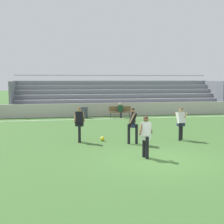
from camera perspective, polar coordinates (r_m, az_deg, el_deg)
ground_plane at (r=12.49m, az=8.11°, el=-8.36°), size 160.00×160.00×0.00m
field_line_sideline at (r=24.84m, az=-1.56°, el=-1.23°), size 44.00×0.12×0.01m
sideline_wall at (r=26.57m, az=-2.19°, el=0.41°), size 48.00×0.16×1.09m
bleacher_stand at (r=29.75m, az=1.24°, el=2.89°), size 19.11×4.30×3.47m
bench_far_left at (r=25.69m, az=1.45°, el=0.22°), size 1.80×0.40×0.90m
trash_bin at (r=25.46m, az=-4.96°, el=-0.06°), size 0.53×0.53×0.90m
spectator_seated at (r=25.56m, az=1.51°, el=0.55°), size 0.36×0.42×1.21m
player_dark_on_ball at (r=15.64m, az=-5.81°, el=-1.65°), size 0.58×0.47×1.71m
player_dark_wide_right at (r=15.16m, az=3.71°, el=-1.84°), size 0.49×0.53×1.72m
player_white_deep_cover at (r=12.49m, az=6.01°, el=-3.77°), size 0.67×0.50×1.64m
player_white_trailing_run at (r=16.45m, az=12.15°, el=-1.56°), size 0.45×0.55×1.64m
soccer_ball at (r=16.00m, az=-1.72°, el=-4.77°), size 0.22×0.22×0.22m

